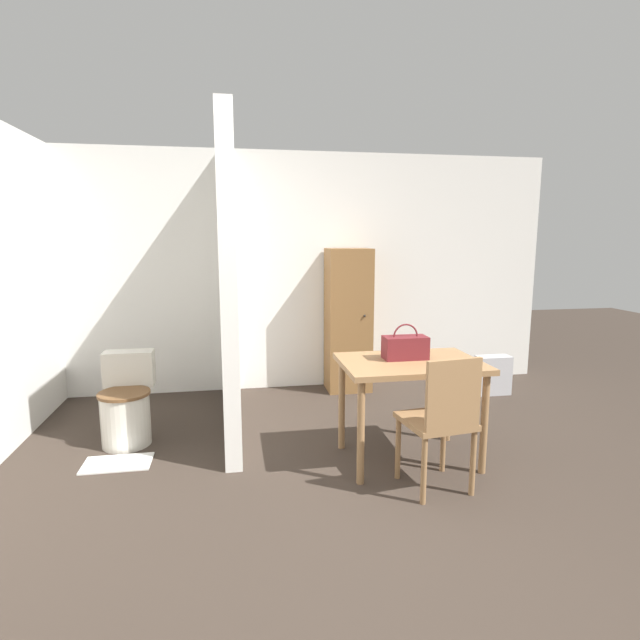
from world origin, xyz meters
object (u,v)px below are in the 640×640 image
object	(u,v)px
toilet	(127,405)
wooden_cabinet	(348,320)
space_heater	(493,375)
handbag	(405,347)
wooden_chair	(442,418)
dining_table	(410,374)

from	to	relation	value
toilet	wooden_cabinet	xyz separation A→B (m)	(2.06, 1.05, 0.45)
toilet	space_heater	size ratio (longest dim) A/B	1.73
handbag	space_heater	bearing A→B (deg)	41.62
toilet	wooden_cabinet	world-z (taller)	wooden_cabinet
wooden_cabinet	space_heater	world-z (taller)	wooden_cabinet
wooden_chair	handbag	world-z (taller)	handbag
wooden_chair	dining_table	bearing A→B (deg)	86.74
wooden_cabinet	space_heater	xyz separation A→B (m)	(1.45, -0.43, -0.55)
wooden_cabinet	space_heater	size ratio (longest dim) A/B	3.72
dining_table	toilet	size ratio (longest dim) A/B	1.42
wooden_chair	handbag	bearing A→B (deg)	88.29
toilet	wooden_chair	bearing A→B (deg)	-29.24
dining_table	toilet	world-z (taller)	dining_table
handbag	dining_table	bearing A→B (deg)	-72.84
wooden_cabinet	handbag	bearing A→B (deg)	-89.25
wooden_cabinet	dining_table	bearing A→B (deg)	-88.64
space_heater	dining_table	bearing A→B (deg)	-136.58
wooden_chair	space_heater	distance (m)	2.30
wooden_chair	toilet	distance (m)	2.46
dining_table	wooden_cabinet	size ratio (longest dim) A/B	0.66
toilet	wooden_cabinet	distance (m)	2.35
handbag	wooden_cabinet	world-z (taller)	wooden_cabinet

